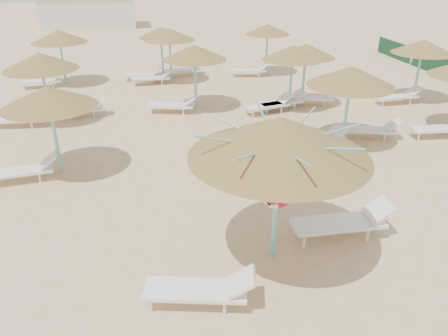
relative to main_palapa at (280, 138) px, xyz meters
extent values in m
plane|color=#DEB687|center=(-0.48, 0.16, -2.82)|extent=(120.00, 120.00, 0.00)
cylinder|color=#6CBABB|center=(0.00, 0.00, -1.47)|extent=(0.11, 0.11, 2.71)
cone|color=olive|center=(0.00, 0.00, 0.01)|extent=(3.62, 3.62, 0.81)
cylinder|color=#6CBABB|center=(0.00, 0.00, -0.26)|extent=(0.20, 0.20, 0.12)
cylinder|color=#6CBABB|center=(0.83, 0.00, -0.03)|extent=(1.63, 0.04, 0.41)
cylinder|color=#6CBABB|center=(0.59, 0.59, -0.03)|extent=(1.19, 1.19, 0.41)
cylinder|color=#6CBABB|center=(0.00, 0.83, -0.03)|extent=(0.04, 1.63, 0.41)
cylinder|color=#6CBABB|center=(-0.59, 0.59, -0.03)|extent=(1.19, 1.19, 0.41)
cylinder|color=#6CBABB|center=(-0.83, 0.00, -0.03)|extent=(1.63, 0.04, 0.41)
cylinder|color=#6CBABB|center=(-0.59, -0.59, -0.03)|extent=(1.19, 1.19, 0.41)
cylinder|color=#6CBABB|center=(0.00, -0.83, -0.03)|extent=(0.04, 1.63, 0.41)
cylinder|color=#6CBABB|center=(0.59, -0.59, -0.03)|extent=(1.19, 1.19, 0.41)
torus|color=red|center=(0.00, -0.10, -1.18)|extent=(0.70, 0.15, 0.70)
cylinder|color=white|center=(-2.71, -1.18, -2.68)|extent=(0.06, 0.06, 0.29)
cylinder|color=white|center=(-2.59, -0.68, -2.68)|extent=(0.06, 0.06, 0.29)
cylinder|color=white|center=(-1.38, -1.50, -2.68)|extent=(0.06, 0.06, 0.29)
cylinder|color=white|center=(-1.26, -1.01, -2.68)|extent=(0.06, 0.06, 0.29)
cube|color=white|center=(-1.86, -1.12, -2.50)|extent=(2.03, 1.07, 0.08)
cube|color=white|center=(-1.02, -1.33, -2.25)|extent=(0.62, 0.71, 0.37)
cylinder|color=white|center=(0.79, 0.17, -2.66)|extent=(0.07, 0.07, 0.32)
cylinder|color=white|center=(0.80, 0.74, -2.66)|extent=(0.07, 0.07, 0.32)
cylinder|color=white|center=(2.32, 0.13, -2.66)|extent=(0.07, 0.07, 0.32)
cylinder|color=white|center=(2.34, 0.70, -2.66)|extent=(0.07, 0.07, 0.32)
cube|color=white|center=(1.71, 0.43, -2.46)|extent=(2.18, 0.76, 0.09)
cube|color=white|center=(2.67, 0.40, -2.19)|extent=(0.57, 0.70, 0.42)
cylinder|color=#6CBABB|center=(-5.14, 5.20, -1.67)|extent=(0.11, 0.11, 2.30)
cone|color=olive|center=(-5.14, 5.20, -0.43)|extent=(2.67, 2.67, 0.60)
cylinder|color=#6CBABB|center=(-5.14, 5.20, -0.67)|extent=(0.20, 0.20, 0.12)
cylinder|color=white|center=(-5.66, 4.63, -2.68)|extent=(0.06, 0.06, 0.28)
cylinder|color=white|center=(-5.72, 5.12, -2.68)|extent=(0.06, 0.06, 0.28)
cube|color=white|center=(-6.24, 4.80, -2.50)|extent=(1.96, 0.86, 0.08)
cube|color=white|center=(-5.39, 4.91, -2.26)|extent=(0.56, 0.66, 0.36)
cylinder|color=#6CBABB|center=(-6.17, 9.98, -1.67)|extent=(0.11, 0.11, 2.30)
cone|color=olive|center=(-6.17, 9.98, -0.43)|extent=(2.79, 2.79, 0.63)
cylinder|color=#6CBABB|center=(-6.17, 9.98, -0.67)|extent=(0.20, 0.20, 0.12)
cylinder|color=white|center=(-6.74, 9.28, -2.68)|extent=(0.06, 0.06, 0.28)
cylinder|color=white|center=(-6.70, 9.78, -2.68)|extent=(0.06, 0.06, 0.28)
cube|color=white|center=(-7.27, 9.58, -2.50)|extent=(1.95, 0.79, 0.08)
cube|color=white|center=(-6.42, 9.50, -2.26)|extent=(0.54, 0.64, 0.36)
cylinder|color=white|center=(-5.84, 9.96, -2.68)|extent=(0.06, 0.06, 0.28)
cylinder|color=white|center=(-5.89, 10.46, -2.68)|extent=(0.06, 0.06, 0.28)
cylinder|color=white|center=(-4.50, 10.08, -2.68)|extent=(0.06, 0.06, 0.28)
cylinder|color=white|center=(-4.54, 10.58, -2.68)|extent=(0.06, 0.06, 0.28)
cube|color=white|center=(-5.07, 10.28, -2.50)|extent=(1.95, 0.79, 0.08)
cube|color=white|center=(-4.22, 10.36, -2.26)|extent=(0.54, 0.64, 0.36)
cylinder|color=#6CBABB|center=(-6.25, 15.59, -1.67)|extent=(0.11, 0.11, 2.30)
cone|color=olive|center=(-6.25, 15.59, -0.43)|extent=(2.69, 2.69, 0.60)
cylinder|color=#6CBABB|center=(-6.25, 15.59, -0.67)|extent=(0.20, 0.20, 0.12)
cylinder|color=white|center=(-8.13, 14.88, -2.68)|extent=(0.06, 0.06, 0.28)
cylinder|color=white|center=(-8.16, 15.38, -2.68)|extent=(0.06, 0.06, 0.28)
cylinder|color=white|center=(-6.78, 14.97, -2.68)|extent=(0.06, 0.06, 0.28)
cylinder|color=white|center=(-6.82, 15.47, -2.68)|extent=(0.06, 0.06, 0.28)
cube|color=white|center=(-7.35, 15.19, -2.50)|extent=(1.94, 0.75, 0.08)
cube|color=white|center=(-6.50, 15.24, -2.26)|extent=(0.53, 0.63, 0.36)
cylinder|color=#6CBABB|center=(-0.27, 10.52, -1.67)|extent=(0.11, 0.11, 2.30)
cone|color=olive|center=(-0.27, 10.52, -0.43)|extent=(2.65, 2.65, 0.60)
cylinder|color=#6CBABB|center=(-0.27, 10.52, -0.67)|extent=(0.20, 0.20, 0.12)
cylinder|color=white|center=(-2.20, 10.08, -2.68)|extent=(0.06, 0.06, 0.28)
cylinder|color=white|center=(-2.08, 10.56, -2.68)|extent=(0.06, 0.06, 0.28)
cylinder|color=white|center=(-0.89, 9.74, -2.68)|extent=(0.06, 0.06, 0.28)
cylinder|color=white|center=(-0.77, 10.23, -2.68)|extent=(0.06, 0.06, 0.28)
cube|color=white|center=(-1.37, 10.12, -2.50)|extent=(1.99, 1.07, 0.08)
cube|color=white|center=(-0.54, 9.91, -2.26)|extent=(0.62, 0.70, 0.36)
cylinder|color=#6CBABB|center=(-0.92, 15.12, -1.67)|extent=(0.11, 0.11, 2.30)
cone|color=olive|center=(-0.92, 15.12, -0.44)|extent=(2.59, 2.59, 0.58)
cylinder|color=#6CBABB|center=(-0.92, 15.12, -0.67)|extent=(0.20, 0.20, 0.12)
cylinder|color=white|center=(-2.81, 14.45, -2.68)|extent=(0.06, 0.06, 0.28)
cylinder|color=white|center=(-2.82, 14.95, -2.68)|extent=(0.06, 0.06, 0.28)
cylinder|color=white|center=(-1.46, 14.49, -2.68)|extent=(0.06, 0.06, 0.28)
cylinder|color=white|center=(-1.48, 14.99, -2.68)|extent=(0.06, 0.06, 0.28)
cube|color=white|center=(-2.02, 14.72, -2.50)|extent=(1.91, 0.66, 0.08)
cube|color=white|center=(-1.17, 14.74, -2.26)|extent=(0.50, 0.61, 0.36)
cylinder|color=#6CBABB|center=(4.27, 5.66, -1.67)|extent=(0.11, 0.11, 2.30)
cone|color=olive|center=(4.27, 5.66, -0.43)|extent=(2.90, 2.90, 0.65)
cylinder|color=#6CBABB|center=(4.27, 5.66, -0.67)|extent=(0.20, 0.20, 0.12)
cylinder|color=white|center=(2.48, 4.78, -2.68)|extent=(0.06, 0.06, 0.28)
cylinder|color=white|center=(2.33, 5.26, -2.68)|extent=(0.06, 0.06, 0.28)
cylinder|color=white|center=(3.77, 5.18, -2.68)|extent=(0.06, 0.06, 0.28)
cylinder|color=white|center=(3.62, 5.66, -2.68)|extent=(0.06, 0.06, 0.28)
cube|color=white|center=(3.17, 5.26, -2.50)|extent=(2.00, 1.16, 0.08)
cube|color=white|center=(3.98, 5.51, -2.26)|extent=(0.64, 0.72, 0.36)
cylinder|color=white|center=(4.53, 5.96, -2.68)|extent=(0.06, 0.06, 0.28)
cylinder|color=white|center=(4.68, 6.44, -2.68)|extent=(0.06, 0.06, 0.28)
cylinder|color=white|center=(5.82, 5.56, -2.68)|extent=(0.06, 0.06, 0.28)
cylinder|color=white|center=(5.97, 6.03, -2.68)|extent=(0.06, 0.06, 0.28)
cube|color=white|center=(5.37, 5.96, -2.50)|extent=(2.00, 1.16, 0.08)
cube|color=white|center=(6.18, 5.71, -2.26)|extent=(0.64, 0.72, 0.36)
cylinder|color=#6CBABB|center=(4.34, 9.99, -1.67)|extent=(0.11, 0.11, 2.30)
cone|color=olive|center=(4.34, 9.99, -0.44)|extent=(2.43, 2.43, 0.55)
cylinder|color=#6CBABB|center=(4.34, 9.99, -0.67)|extent=(0.20, 0.20, 0.12)
cylinder|color=white|center=(2.52, 9.17, -2.68)|extent=(0.06, 0.06, 0.28)
cylinder|color=white|center=(2.41, 9.66, -2.68)|extent=(0.06, 0.06, 0.28)
cylinder|color=white|center=(3.84, 9.47, -2.68)|extent=(0.06, 0.06, 0.28)
cylinder|color=white|center=(3.73, 9.96, -2.68)|extent=(0.06, 0.06, 0.28)
cube|color=white|center=(3.24, 9.59, -2.50)|extent=(1.99, 1.02, 0.08)
cube|color=white|center=(4.07, 9.78, -2.26)|extent=(0.61, 0.69, 0.36)
cylinder|color=#6CBABB|center=(4.37, 15.77, -1.67)|extent=(0.11, 0.11, 2.30)
cone|color=olive|center=(4.37, 15.77, -0.44)|extent=(2.39, 2.39, 0.54)
cylinder|color=#6CBABB|center=(4.37, 15.77, -0.67)|extent=(0.20, 0.20, 0.12)
cylinder|color=white|center=(2.44, 15.26, -2.68)|extent=(0.06, 0.06, 0.28)
cylinder|color=white|center=(2.53, 15.76, -2.68)|extent=(0.06, 0.06, 0.28)
cylinder|color=white|center=(3.77, 15.03, -2.68)|extent=(0.06, 0.06, 0.28)
cylinder|color=white|center=(3.85, 15.52, -2.68)|extent=(0.06, 0.06, 0.28)
cube|color=white|center=(3.27, 15.37, -2.50)|extent=(1.98, 0.94, 0.08)
cube|color=white|center=(4.11, 15.22, -2.26)|extent=(0.58, 0.68, 0.36)
cylinder|color=white|center=(7.03, 5.35, -2.68)|extent=(0.06, 0.06, 0.28)
cylinder|color=white|center=(7.06, 5.85, -2.68)|extent=(0.06, 0.06, 0.28)
cylinder|color=white|center=(8.41, 5.77, -2.68)|extent=(0.06, 0.06, 0.28)
cube|color=white|center=(7.84, 5.55, -2.50)|extent=(1.94, 0.74, 0.08)
cylinder|color=#6CBABB|center=(9.64, 9.82, -1.67)|extent=(0.11, 0.11, 2.30)
cone|color=olive|center=(9.64, 9.82, -0.44)|extent=(2.61, 2.61, 0.59)
cylinder|color=#6CBABB|center=(9.64, 9.82, -0.67)|extent=(0.20, 0.20, 0.12)
cylinder|color=white|center=(7.74, 9.14, -2.68)|extent=(0.06, 0.06, 0.28)
cylinder|color=white|center=(7.73, 9.64, -2.68)|extent=(0.06, 0.06, 0.28)
cylinder|color=white|center=(9.09, 9.19, -2.68)|extent=(0.06, 0.06, 0.28)
cylinder|color=white|center=(9.08, 9.69, -2.68)|extent=(0.06, 0.06, 0.28)
cube|color=white|center=(8.54, 9.42, -2.50)|extent=(1.92, 0.69, 0.08)
cube|color=white|center=(9.38, 9.45, -2.26)|extent=(0.51, 0.62, 0.36)
cylinder|color=#6CBABB|center=(3.65, 9.67, -1.67)|extent=(0.11, 0.11, 2.30)
cone|color=olive|center=(3.65, 9.67, -0.44)|extent=(2.49, 2.49, 0.56)
cylinder|color=#6CBABB|center=(3.65, 9.67, -0.67)|extent=(0.20, 0.20, 0.12)
cylinder|color=white|center=(1.84, 8.83, -2.68)|extent=(0.06, 0.06, 0.28)
cylinder|color=white|center=(1.72, 9.31, -2.68)|extent=(0.06, 0.06, 0.28)
cylinder|color=white|center=(3.15, 9.17, -2.68)|extent=(0.06, 0.06, 0.28)
cylinder|color=white|center=(3.02, 9.65, -2.68)|extent=(0.06, 0.06, 0.28)
cube|color=white|center=(2.55, 9.27, -2.50)|extent=(1.99, 1.08, 0.08)
cube|color=white|center=(3.38, 9.49, -2.26)|extent=(0.62, 0.70, 0.36)
cylinder|color=white|center=(3.92, 9.93, -2.68)|extent=(0.06, 0.06, 0.28)
cylinder|color=white|center=(4.04, 10.42, -2.68)|extent=(0.06, 0.06, 0.28)
cylinder|color=white|center=(5.22, 9.59, -2.68)|extent=(0.06, 0.06, 0.28)
cylinder|color=white|center=(5.35, 10.08, -2.68)|extent=(0.06, 0.06, 0.28)
cube|color=white|center=(4.75, 9.97, -2.50)|extent=(1.99, 1.08, 0.08)
cube|color=white|center=(5.58, 9.76, -2.26)|extent=(0.62, 0.70, 0.36)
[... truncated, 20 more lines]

